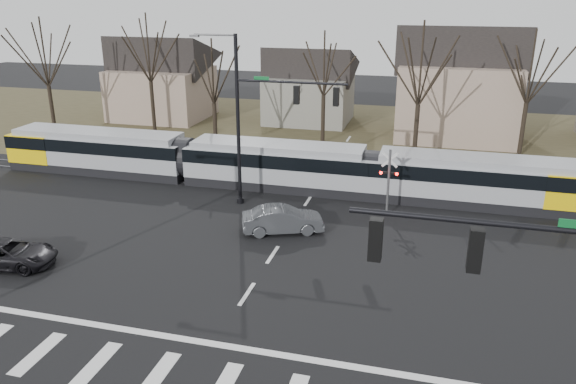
% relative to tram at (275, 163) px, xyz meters
% --- Properties ---
extents(ground, '(140.00, 140.00, 0.00)m').
position_rel_tram_xyz_m(ground, '(2.75, -16.00, -1.64)').
color(ground, black).
extents(grass_verge, '(140.00, 28.00, 0.01)m').
position_rel_tram_xyz_m(grass_verge, '(2.75, 16.00, -1.64)').
color(grass_verge, '#38331E').
rests_on(grass_verge, ground).
extents(crosswalk, '(27.00, 2.60, 0.01)m').
position_rel_tram_xyz_m(crosswalk, '(2.75, -20.00, -1.64)').
color(crosswalk, silver).
rests_on(crosswalk, ground).
extents(stop_line, '(28.00, 0.35, 0.01)m').
position_rel_tram_xyz_m(stop_line, '(2.75, -17.80, -1.64)').
color(stop_line, silver).
rests_on(stop_line, ground).
extents(lane_dashes, '(0.18, 30.00, 0.01)m').
position_rel_tram_xyz_m(lane_dashes, '(2.75, -0.00, -1.64)').
color(lane_dashes, silver).
rests_on(lane_dashes, ground).
extents(rail_pair, '(90.00, 1.52, 0.06)m').
position_rel_tram_xyz_m(rail_pair, '(2.75, -0.20, -1.61)').
color(rail_pair, '#59595E').
rests_on(rail_pair, ground).
extents(tram, '(39.80, 2.95, 3.02)m').
position_rel_tram_xyz_m(tram, '(0.00, 0.00, 0.00)').
color(tram, gray).
rests_on(tram, ground).
extents(sedan, '(4.55, 5.46, 1.45)m').
position_rel_tram_xyz_m(sedan, '(2.50, -7.16, -0.92)').
color(sedan, '#3F4144').
rests_on(sedan, ground).
extents(suv, '(3.75, 5.37, 1.28)m').
position_rel_tram_xyz_m(suv, '(-9.21, -14.38, -1.00)').
color(suv, black).
rests_on(suv, ground).
extents(signal_pole_near_right, '(6.72, 0.44, 8.00)m').
position_rel_tram_xyz_m(signal_pole_near_right, '(12.86, -22.00, 3.52)').
color(signal_pole_near_right, black).
rests_on(signal_pole_near_right, ground).
extents(signal_pole_far, '(9.28, 0.44, 10.20)m').
position_rel_tram_xyz_m(signal_pole_far, '(0.34, -3.50, 4.06)').
color(signal_pole_far, black).
rests_on(signal_pole_far, ground).
extents(rail_crossing_signal, '(1.08, 0.36, 4.00)m').
position_rel_tram_xyz_m(rail_crossing_signal, '(7.75, -3.21, 0.24)').
color(rail_crossing_signal, '#59595B').
rests_on(rail_crossing_signal, ground).
extents(tree_row, '(59.20, 7.20, 10.00)m').
position_rel_tram_xyz_m(tree_row, '(4.75, 10.00, 3.36)').
color(tree_row, black).
rests_on(tree_row, ground).
extents(house_a, '(9.72, 8.64, 8.60)m').
position_rel_tram_xyz_m(house_a, '(-17.25, 18.00, 2.82)').
color(house_a, gray).
rests_on(house_a, ground).
extents(house_b, '(8.64, 7.56, 7.65)m').
position_rel_tram_xyz_m(house_b, '(-2.25, 20.00, 2.33)').
color(house_b, slate).
rests_on(house_b, ground).
extents(house_c, '(10.80, 8.64, 10.10)m').
position_rel_tram_xyz_m(house_c, '(11.75, 17.00, 3.59)').
color(house_c, gray).
rests_on(house_c, ground).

